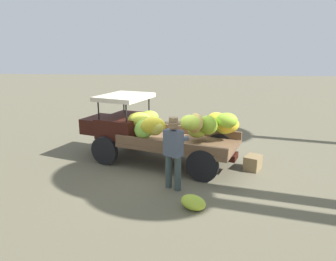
{
  "coord_description": "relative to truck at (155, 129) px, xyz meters",
  "views": [
    {
      "loc": [
        -0.64,
        7.91,
        3.1
      ],
      "look_at": [
        0.06,
        -0.2,
        0.94
      ],
      "focal_mm": 33.05,
      "sensor_mm": 36.0,
      "label": 1
    }
  ],
  "objects": [
    {
      "name": "ground_plane",
      "position": [
        -0.43,
        0.32,
        -0.93
      ],
      "size": [
        60.0,
        60.0,
        0.0
      ],
      "primitive_type": "plane",
      "color": "#635E48"
    },
    {
      "name": "truck",
      "position": [
        0.0,
        0.0,
        0.0
      ],
      "size": [
        4.66,
        2.87,
        1.84
      ],
      "rotation": [
        0.0,
        0.0,
        -0.33
      ],
      "color": "black",
      "rests_on": "ground"
    },
    {
      "name": "farmer",
      "position": [
        -0.63,
        1.73,
        0.01
      ],
      "size": [
        0.58,
        0.55,
        1.66
      ],
      "rotation": [
        0.0,
        0.0,
        -2.15
      ],
      "color": "#374645",
      "rests_on": "ground"
    },
    {
      "name": "wooden_crate",
      "position": [
        -2.64,
        0.41,
        -0.75
      ],
      "size": [
        0.56,
        0.61,
        0.38
      ],
      "primitive_type": "cube",
      "rotation": [
        0.0,
        0.0,
        1.07
      ],
      "color": "olive",
      "rests_on": "ground"
    },
    {
      "name": "loose_banana_bunch",
      "position": [
        -1.09,
        2.66,
        -0.78
      ],
      "size": [
        0.62,
        0.52,
        0.32
      ],
      "primitive_type": "ellipsoid",
      "rotation": [
        0.0,
        0.04,
        2.7
      ],
      "color": "#ABC939",
      "rests_on": "ground"
    }
  ]
}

